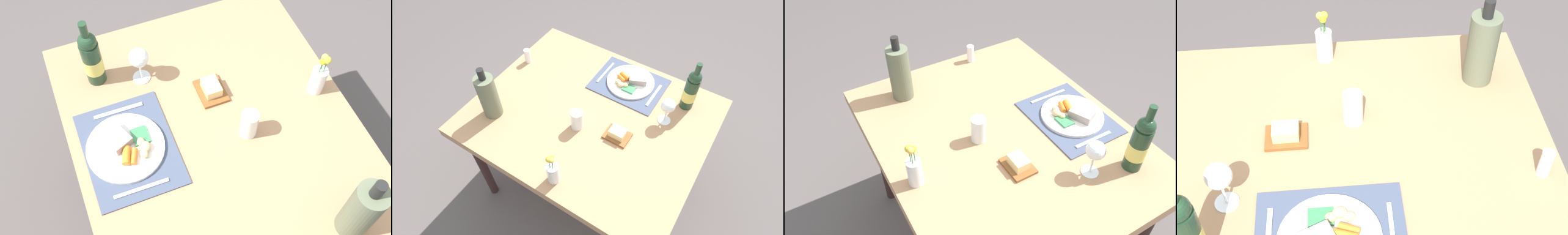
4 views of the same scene
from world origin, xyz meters
TOP-DOWN VIEW (x-y plane):
  - dining_table at (0.00, 0.00)m, footprint 1.24×1.01m
  - knife at (0.09, -0.32)m, footprint 0.02×0.19m
  - butter_dish at (-0.19, 0.05)m, footprint 0.13×0.10m
  - cooler_bottle at (0.45, 0.27)m, footprint 0.10×0.10m
  - wine_bottle at (-0.41, -0.33)m, footprint 0.07×0.07m
  - wine_glass at (-0.35, -0.17)m, footprint 0.07×0.07m
  - water_tumbler at (0.02, 0.11)m, footprint 0.06×0.06m
  - flower_vase at (-0.06, 0.42)m, footprint 0.06×0.06m
  - salt_shaker at (0.55, -0.15)m, footprint 0.04×0.04m

SIDE VIEW (x-z plane):
  - dining_table at x=0.00m, z-range 0.32..1.08m
  - knife at x=0.09m, z-range 0.77..0.78m
  - butter_dish at x=-0.19m, z-range 0.76..0.81m
  - salt_shaker at x=0.55m, z-range 0.77..0.86m
  - water_tumbler at x=0.02m, z-range 0.76..0.87m
  - flower_vase at x=-0.06m, z-range 0.74..0.93m
  - wine_glass at x=-0.35m, z-range 0.80..0.96m
  - wine_bottle at x=-0.41m, z-range 0.74..1.04m
  - cooler_bottle at x=0.45m, z-range 0.74..1.05m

